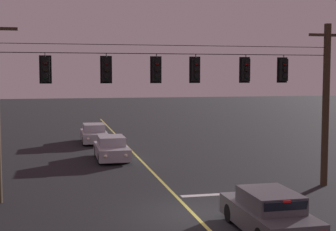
# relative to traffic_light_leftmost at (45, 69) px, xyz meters

# --- Properties ---
(ground_plane) EXTENTS (180.00, 180.00, 0.00)m
(ground_plane) POSITION_rel_traffic_light_leftmost_xyz_m (5.18, -3.19, -5.25)
(ground_plane) COLOR black
(lane_centre_stripe) EXTENTS (0.14, 60.00, 0.01)m
(lane_centre_stripe) POSITION_rel_traffic_light_leftmost_xyz_m (5.18, 6.02, -5.25)
(lane_centre_stripe) COLOR #D1C64C
(lane_centre_stripe) RESTS_ON ground
(stop_bar_paint) EXTENTS (3.40, 0.36, 0.01)m
(stop_bar_paint) POSITION_rel_traffic_light_leftmost_xyz_m (7.08, -0.58, -5.25)
(stop_bar_paint) COLOR silver
(stop_bar_paint) RESTS_ON ground
(signal_span_assembly) EXTENTS (15.98, 0.32, 7.31)m
(signal_span_assembly) POSITION_rel_traffic_light_leftmost_xyz_m (5.18, 0.02, -1.45)
(signal_span_assembly) COLOR #38281C
(signal_span_assembly) RESTS_ON ground
(traffic_light_leftmost) EXTENTS (0.48, 0.41, 1.22)m
(traffic_light_leftmost) POSITION_rel_traffic_light_leftmost_xyz_m (0.00, 0.00, 0.00)
(traffic_light_leftmost) COLOR black
(traffic_light_left_inner) EXTENTS (0.48, 0.41, 1.22)m
(traffic_light_left_inner) POSITION_rel_traffic_light_leftmost_xyz_m (2.40, 0.00, 0.00)
(traffic_light_left_inner) COLOR black
(traffic_light_centre) EXTENTS (0.48, 0.41, 1.22)m
(traffic_light_centre) POSITION_rel_traffic_light_leftmost_xyz_m (4.47, 0.00, 0.00)
(traffic_light_centre) COLOR black
(traffic_light_right_inner) EXTENTS (0.48, 0.41, 1.22)m
(traffic_light_right_inner) POSITION_rel_traffic_light_leftmost_xyz_m (6.16, 0.00, 0.00)
(traffic_light_right_inner) COLOR black
(traffic_light_rightmost) EXTENTS (0.48, 0.41, 1.22)m
(traffic_light_rightmost) POSITION_rel_traffic_light_leftmost_xyz_m (8.40, 0.00, 0.00)
(traffic_light_rightmost) COLOR black
(traffic_light_far_right) EXTENTS (0.48, 0.41, 1.22)m
(traffic_light_far_right) POSITION_rel_traffic_light_leftmost_xyz_m (10.17, 0.00, 0.00)
(traffic_light_far_right) COLOR black
(car_waiting_near_lane) EXTENTS (1.80, 4.33, 1.39)m
(car_waiting_near_lane) POSITION_rel_traffic_light_leftmost_xyz_m (6.93, -5.78, -4.61)
(car_waiting_near_lane) COLOR #4C4C51
(car_waiting_near_lane) RESTS_ON ground
(car_oncoming_lead) EXTENTS (1.80, 4.42, 1.39)m
(car_oncoming_lead) POSITION_rel_traffic_light_leftmost_xyz_m (3.53, 8.99, -4.61)
(car_oncoming_lead) COLOR #A5A5AD
(car_oncoming_lead) RESTS_ON ground
(car_oncoming_trailing) EXTENTS (1.80, 4.42, 1.39)m
(car_oncoming_trailing) POSITION_rel_traffic_light_leftmost_xyz_m (3.04, 16.56, -4.61)
(car_oncoming_trailing) COLOR #A5A5AD
(car_oncoming_trailing) RESTS_ON ground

